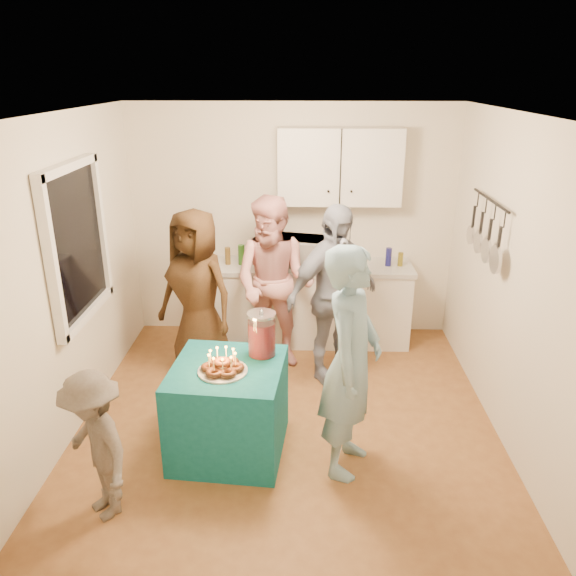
{
  "coord_description": "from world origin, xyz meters",
  "views": [
    {
      "loc": [
        0.14,
        -4.14,
        2.88
      ],
      "look_at": [
        0.0,
        0.35,
        1.15
      ],
      "focal_mm": 35.0,
      "sensor_mm": 36.0,
      "label": 1
    }
  ],
  "objects_px": {
    "counter": "(309,305)",
    "woman_back_center": "(274,283)",
    "microwave": "(299,251)",
    "punch_jar": "(262,335)",
    "man_birthday": "(351,363)",
    "woman_back_right": "(333,295)",
    "child_near_left": "(96,446)",
    "woman_back_left": "(197,294)",
    "party_table": "(229,409)"
  },
  "relations": [
    {
      "from": "counter",
      "to": "woman_back_center",
      "type": "height_order",
      "value": "woman_back_center"
    },
    {
      "from": "microwave",
      "to": "woman_back_center",
      "type": "distance_m",
      "value": 0.62
    },
    {
      "from": "punch_jar",
      "to": "woman_back_center",
      "type": "relative_size",
      "value": 0.19
    },
    {
      "from": "man_birthday",
      "to": "punch_jar",
      "type": "bearing_deg",
      "value": 78.78
    },
    {
      "from": "man_birthday",
      "to": "woman_back_right",
      "type": "bearing_deg",
      "value": 20.45
    },
    {
      "from": "punch_jar",
      "to": "child_near_left",
      "type": "distance_m",
      "value": 1.46
    },
    {
      "from": "man_birthday",
      "to": "woman_back_left",
      "type": "height_order",
      "value": "man_birthday"
    },
    {
      "from": "man_birthday",
      "to": "child_near_left",
      "type": "distance_m",
      "value": 1.85
    },
    {
      "from": "party_table",
      "to": "woman_back_left",
      "type": "relative_size",
      "value": 0.5
    },
    {
      "from": "counter",
      "to": "child_near_left",
      "type": "distance_m",
      "value": 3.12
    },
    {
      "from": "party_table",
      "to": "woman_back_center",
      "type": "xyz_separation_m",
      "value": [
        0.29,
        1.49,
        0.51
      ]
    },
    {
      "from": "counter",
      "to": "microwave",
      "type": "xyz_separation_m",
      "value": [
        -0.12,
        0.0,
        0.63
      ]
    },
    {
      "from": "woman_back_center",
      "to": "party_table",
      "type": "bearing_deg",
      "value": -84.62
    },
    {
      "from": "punch_jar",
      "to": "woman_back_left",
      "type": "distance_m",
      "value": 1.3
    },
    {
      "from": "punch_jar",
      "to": "child_near_left",
      "type": "xyz_separation_m",
      "value": [
        -1.05,
        -0.94,
        -0.38
      ]
    },
    {
      "from": "party_table",
      "to": "man_birthday",
      "type": "relative_size",
      "value": 0.47
    },
    {
      "from": "counter",
      "to": "man_birthday",
      "type": "relative_size",
      "value": 1.23
    },
    {
      "from": "punch_jar",
      "to": "woman_back_right",
      "type": "xyz_separation_m",
      "value": [
        0.61,
        0.97,
        -0.04
      ]
    },
    {
      "from": "microwave",
      "to": "woman_back_center",
      "type": "xyz_separation_m",
      "value": [
        -0.24,
        -0.55,
        -0.17
      ]
    },
    {
      "from": "punch_jar",
      "to": "child_near_left",
      "type": "bearing_deg",
      "value": -137.96
    },
    {
      "from": "party_table",
      "to": "woman_back_left",
      "type": "height_order",
      "value": "woman_back_left"
    },
    {
      "from": "party_table",
      "to": "woman_back_right",
      "type": "height_order",
      "value": "woman_back_right"
    },
    {
      "from": "counter",
      "to": "woman_back_left",
      "type": "height_order",
      "value": "woman_back_left"
    },
    {
      "from": "child_near_left",
      "to": "woman_back_left",
      "type": "bearing_deg",
      "value": 127.71
    },
    {
      "from": "woman_back_center",
      "to": "child_near_left",
      "type": "relative_size",
      "value": 1.62
    },
    {
      "from": "counter",
      "to": "child_near_left",
      "type": "height_order",
      "value": "child_near_left"
    },
    {
      "from": "counter",
      "to": "party_table",
      "type": "distance_m",
      "value": 2.14
    },
    {
      "from": "counter",
      "to": "punch_jar",
      "type": "height_order",
      "value": "punch_jar"
    },
    {
      "from": "punch_jar",
      "to": "party_table",
      "type": "bearing_deg",
      "value": -140.2
    },
    {
      "from": "punch_jar",
      "to": "woman_back_left",
      "type": "relative_size",
      "value": 0.2
    },
    {
      "from": "counter",
      "to": "party_table",
      "type": "relative_size",
      "value": 2.59
    },
    {
      "from": "woman_back_left",
      "to": "child_near_left",
      "type": "bearing_deg",
      "value": -73.05
    },
    {
      "from": "woman_back_right",
      "to": "child_near_left",
      "type": "height_order",
      "value": "woman_back_right"
    },
    {
      "from": "counter",
      "to": "party_table",
      "type": "xyz_separation_m",
      "value": [
        -0.65,
        -2.04,
        -0.05
      ]
    },
    {
      "from": "woman_back_right",
      "to": "woman_back_center",
      "type": "bearing_deg",
      "value": 116.72
    },
    {
      "from": "woman_back_left",
      "to": "punch_jar",
      "type": "bearing_deg",
      "value": -30.16
    },
    {
      "from": "party_table",
      "to": "child_near_left",
      "type": "relative_size",
      "value": 0.77
    },
    {
      "from": "counter",
      "to": "punch_jar",
      "type": "bearing_deg",
      "value": -102.19
    },
    {
      "from": "party_table",
      "to": "child_near_left",
      "type": "xyz_separation_m",
      "value": [
        -0.79,
        -0.73,
        0.17
      ]
    },
    {
      "from": "counter",
      "to": "man_birthday",
      "type": "bearing_deg",
      "value": -82.58
    },
    {
      "from": "punch_jar",
      "to": "woman_back_right",
      "type": "relative_size",
      "value": 0.19
    },
    {
      "from": "microwave",
      "to": "woman_back_right",
      "type": "xyz_separation_m",
      "value": [
        0.34,
        -0.85,
        -0.18
      ]
    },
    {
      "from": "microwave",
      "to": "woman_back_left",
      "type": "xyz_separation_m",
      "value": [
        -0.99,
        -0.75,
        -0.21
      ]
    },
    {
      "from": "man_birthday",
      "to": "woman_back_center",
      "type": "relative_size",
      "value": 1.01
    },
    {
      "from": "woman_back_right",
      "to": "party_table",
      "type": "bearing_deg",
      "value": -161.79
    },
    {
      "from": "woman_back_center",
      "to": "child_near_left",
      "type": "height_order",
      "value": "woman_back_center"
    },
    {
      "from": "child_near_left",
      "to": "punch_jar",
      "type": "bearing_deg",
      "value": 88.86
    },
    {
      "from": "counter",
      "to": "microwave",
      "type": "bearing_deg",
      "value": 180.0
    },
    {
      "from": "woman_back_left",
      "to": "party_table",
      "type": "bearing_deg",
      "value": -44.09
    },
    {
      "from": "counter",
      "to": "woman_back_right",
      "type": "bearing_deg",
      "value": -75.77
    }
  ]
}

